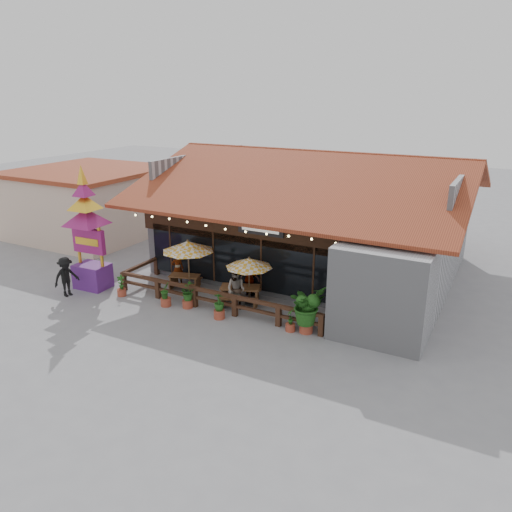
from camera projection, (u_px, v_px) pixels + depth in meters
The scene contains 19 objects.
ground at pixel (251, 314), 20.94m from camera, with size 100.00×100.00×0.00m, color gray.
restaurant_building at pixel (317, 227), 25.66m from camera, with size 15.50×14.73×6.09m.
patio_railing at pixel (203, 293), 21.52m from camera, with size 10.00×2.60×0.92m.
neighbor_building at pixel (90, 202), 31.97m from camera, with size 8.40×8.40×4.22m.
umbrella_left at pixel (188, 246), 22.49m from camera, with size 2.93×2.93×2.54m.
umbrella_right at pixel (249, 263), 21.29m from camera, with size 2.56×2.56×2.19m.
picnic_table_left at pixel (185, 279), 23.47m from camera, with size 1.68×1.55×0.67m.
picnic_table_right at pixel (240, 292), 21.73m from camera, with size 2.11×1.98×0.82m.
thai_sign_tower at pixel (87, 220), 22.71m from camera, with size 2.42×2.42×6.24m.
tropical_plant at pixel (307, 306), 18.97m from camera, with size 1.73×1.81×1.95m.
diner_a at pixel (178, 269), 23.90m from camera, with size 0.58×0.38×1.58m, color #3D2213.
diner_b at pixel (236, 289), 21.15m from camera, with size 0.86×0.67×1.77m, color #3D2213.
diner_c at pixel (250, 279), 22.56m from camera, with size 0.95×0.39×1.62m, color #3D2213.
pedestrian at pixel (66, 277), 22.49m from camera, with size 1.19×0.69×1.85m, color black.
planter_a at pixel (121, 287), 22.65m from camera, with size 0.42×0.40×0.99m.
planter_b at pixel (165, 295), 21.55m from camera, with size 0.45×0.46×1.11m.
planter_c at pixel (187, 294), 21.33m from camera, with size 0.86×0.83×1.09m.
planter_d at pixel (219, 306), 20.34m from camera, with size 0.52×0.52×1.11m.
planter_e at pixel (290, 322), 19.32m from camera, with size 0.38×0.38×0.93m.
Camera 1 is at (9.13, -16.78, 8.91)m, focal length 35.00 mm.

